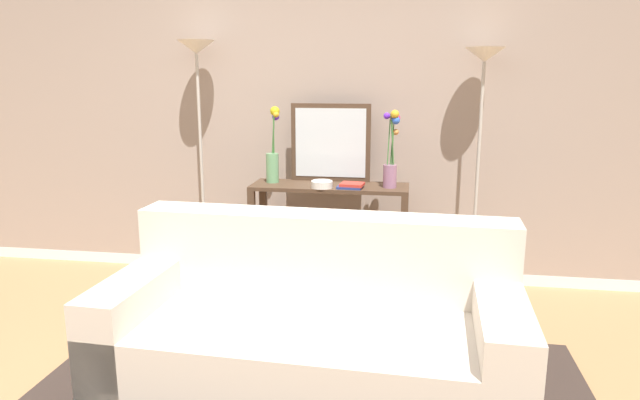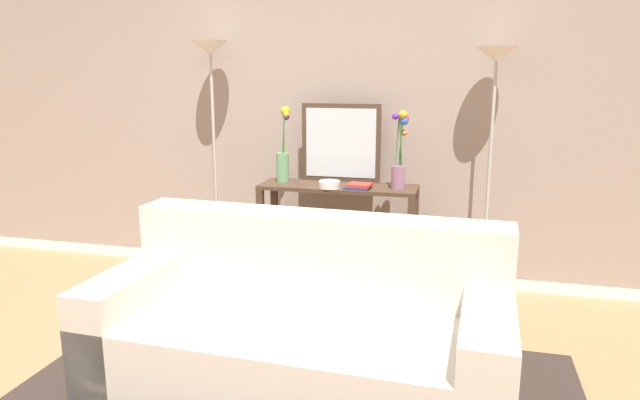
{
  "view_description": "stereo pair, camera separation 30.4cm",
  "coord_description": "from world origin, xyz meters",
  "views": [
    {
      "loc": [
        0.85,
        -2.28,
        1.64
      ],
      "look_at": [
        0.3,
        1.1,
        0.87
      ],
      "focal_mm": 31.86,
      "sensor_mm": 36.0,
      "label": 1
    },
    {
      "loc": [
        1.15,
        -2.22,
        1.64
      ],
      "look_at": [
        0.3,
        1.1,
        0.87
      ],
      "focal_mm": 31.86,
      "sensor_mm": 36.0,
      "label": 2
    }
  ],
  "objects": [
    {
      "name": "floor_lamp_left",
      "position": [
        -0.78,
        1.93,
        1.48
      ],
      "size": [
        0.28,
        0.28,
        1.89
      ],
      "color": "#B7B2A8",
      "rests_on": "ground"
    },
    {
      "name": "area_rug",
      "position": [
        0.37,
        0.28,
        0.01
      ],
      "size": [
        2.92,
        1.68,
        0.01
      ],
      "color": "#332823",
      "rests_on": "ground"
    },
    {
      "name": "couch",
      "position": [
        0.37,
        0.44,
        0.31
      ],
      "size": [
        2.14,
        1.05,
        0.88
      ],
      "color": "beige",
      "rests_on": "ground"
    },
    {
      "name": "vase_tall_flowers",
      "position": [
        -0.18,
        1.87,
        1.04
      ],
      "size": [
        0.1,
        0.11,
        0.57
      ],
      "color": "#669E6B",
      "rests_on": "console_table"
    },
    {
      "name": "wall_mirror",
      "position": [
        0.24,
        1.99,
        1.12
      ],
      "size": [
        0.61,
        0.02,
        0.59
      ],
      "color": "#473323",
      "rests_on": "console_table"
    },
    {
      "name": "vase_short_flowers",
      "position": [
        0.71,
        1.8,
        1.08
      ],
      "size": [
        0.12,
        0.11,
        0.56
      ],
      "color": "gray",
      "rests_on": "console_table"
    },
    {
      "name": "book_stack",
      "position": [
        0.43,
        1.74,
        0.85
      ],
      "size": [
        0.2,
        0.16,
        0.04
      ],
      "color": "navy",
      "rests_on": "console_table"
    },
    {
      "name": "fruit_bowl",
      "position": [
        0.22,
        1.71,
        0.86
      ],
      "size": [
        0.16,
        0.16,
        0.05
      ],
      "color": "silver",
      "rests_on": "console_table"
    },
    {
      "name": "back_wall",
      "position": [
        0.0,
        2.23,
        1.46
      ],
      "size": [
        12.0,
        0.15,
        2.91
      ],
      "color": "white",
      "rests_on": "ground"
    },
    {
      "name": "book_row_under_console",
      "position": [
        -0.08,
        1.83,
        0.06
      ],
      "size": [
        0.29,
        0.18,
        0.13
      ],
      "color": "#2D2D33",
      "rests_on": "ground"
    },
    {
      "name": "console_table",
      "position": [
        0.26,
        1.83,
        0.57
      ],
      "size": [
        1.17,
        0.38,
        0.83
      ],
      "color": "#473323",
      "rests_on": "ground"
    },
    {
      "name": "floor_lamp_right",
      "position": [
        1.33,
        1.93,
        1.43
      ],
      "size": [
        0.28,
        0.28,
        1.82
      ],
      "color": "#B7B2A8",
      "rests_on": "ground"
    }
  ]
}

